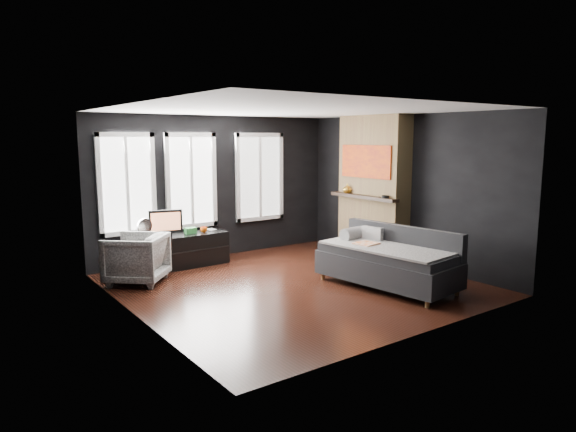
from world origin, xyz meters
TOP-DOWN VIEW (x-y plane):
  - floor at (0.00, 0.00)m, footprint 5.00×5.00m
  - ceiling at (0.00, 0.00)m, footprint 5.00×5.00m
  - wall_back at (0.00, 2.50)m, footprint 5.00×0.02m
  - wall_left at (-2.50, 0.00)m, footprint 0.02×5.00m
  - wall_right at (2.50, 0.00)m, footprint 0.02×5.00m
  - windows at (-0.45, 2.46)m, footprint 4.00×0.16m
  - fireplace at (2.30, 0.60)m, footprint 0.70×1.62m
  - sofa at (1.10, -0.92)m, footprint 1.34×2.27m
  - stripe_pillow at (1.27, -0.42)m, footprint 0.15×0.38m
  - armchair at (-1.95, 1.57)m, footprint 1.15×1.15m
  - media_console at (-0.96, 2.10)m, footprint 1.72×0.59m
  - monitor at (-1.22, 2.12)m, footprint 0.60×0.26m
  - desk_fan at (-1.61, 2.06)m, footprint 0.29×0.29m
  - mug at (-0.52, 2.06)m, footprint 0.13×0.11m
  - book at (-0.37, 2.21)m, footprint 0.15×0.02m
  - storage_box at (-0.77, 2.09)m, footprint 0.20×0.13m
  - mantel_vase at (2.05, 1.05)m, footprint 0.22×0.22m
  - mantel_clock at (2.05, 0.05)m, footprint 0.15×0.15m

SIDE VIEW (x-z plane):
  - floor at x=0.00m, z-range 0.00..0.00m
  - media_console at x=-0.96m, z-range 0.00..0.59m
  - armchair at x=-1.95m, z-range 0.00..0.87m
  - sofa at x=1.10m, z-range 0.00..0.92m
  - storage_box at x=-0.77m, z-range 0.59..0.69m
  - mug at x=-0.52m, z-range 0.59..0.71m
  - stripe_pillow at x=1.27m, z-range 0.48..0.85m
  - book at x=-0.37m, z-range 0.59..0.78m
  - desk_fan at x=-1.61m, z-range 0.59..0.95m
  - monitor at x=-1.22m, z-range 0.59..1.11m
  - mantel_clock at x=2.05m, z-range 1.23..1.27m
  - mantel_vase at x=2.05m, z-range 1.23..1.40m
  - wall_back at x=0.00m, z-range 0.00..2.70m
  - wall_left at x=-2.50m, z-range 0.00..2.70m
  - wall_right at x=2.50m, z-range 0.00..2.70m
  - fireplace at x=2.30m, z-range 0.00..2.70m
  - windows at x=-0.45m, z-range 1.50..3.26m
  - ceiling at x=0.00m, z-range 2.70..2.70m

